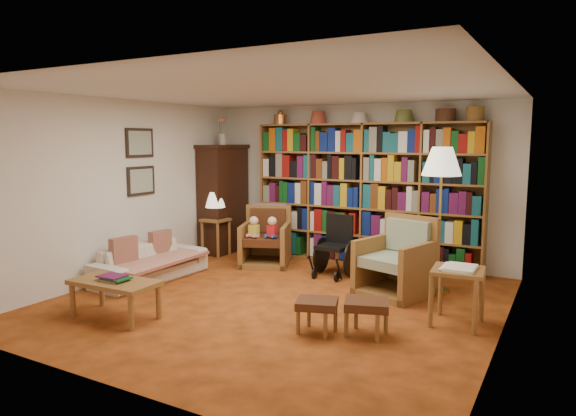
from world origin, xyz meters
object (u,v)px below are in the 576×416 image
Objects in this scene: armchair_sage at (397,264)px; footstool_a at (317,306)px; side_table_lamp at (216,229)px; side_table_papers at (458,278)px; sofa at (150,262)px; armchair_leather at (268,240)px; coffee_table at (115,285)px; footstool_b at (367,307)px; wheelchair at (336,248)px; floor_lamp at (442,167)px.

footstool_a is (-0.29, -1.75, -0.09)m from armchair_sage.
side_table_lamp and side_table_papers have the same top height.
side_table_lamp is 3.34m from armchair_sage.
armchair_sage reaches higher than sofa.
sofa is 1.65× the size of armchair_sage.
armchair_leather is 2.95m from coffee_table.
coffee_table reaches higher than footstool_b.
wheelchair is 2.31m from side_table_papers.
footstool_b is at bearing -41.00° from armchair_leather.
side_table_papers reaches higher than sofa.
coffee_table is (0.87, -2.98, -0.09)m from side_table_lamp.
armchair_leather is 2.96m from floor_lamp.
floor_lamp is (0.45, 0.28, 1.23)m from armchair_sage.
sofa reaches higher than footstool_b.
armchair_leather is at bearing 175.22° from wheelchair.
floor_lamp is at bearing -5.11° from armchair_leather.
side_table_lamp reaches higher than footstool_a.
armchair_leather is 3.00m from footstool_a.
side_table_lamp is at bearing 148.39° from footstool_b.
side_table_lamp is 2.26m from wheelchair.
side_table_lamp is 0.34× the size of floor_lamp.
floor_lamp reaches higher than armchair_leather.
side_table_papers is 1.29× the size of footstool_a.
coffee_table is at bearing -162.47° from footstool_a.
sofa reaches higher than coffee_table.
armchair_leather is (0.96, 1.61, 0.13)m from sofa.
floor_lamp is at bearing 32.09° from armchair_sage.
armchair_leather is 3.42m from side_table_papers.
armchair_leather is 1.91× the size of footstool_b.
coffee_table is at bearing -115.90° from wheelchair.
sofa is 4.11m from side_table_papers.
sofa is at bearing -159.42° from floor_lamp.
footstool_b is at bearing 17.99° from coffee_table.
armchair_sage is 1.34m from floor_lamp.
side_table_papers is at bearing -67.66° from floor_lamp.
sofa is at bearing 171.67° from footstool_b.
armchair_leather is at bearing 130.67° from footstool_a.
footstool_a is 2.24m from coffee_table.
sofa is 1.68× the size of coffee_table.
sofa is 1.88m from armchair_leather.
wheelchair is 1.37× the size of side_table_papers.
wheelchair is at bearing 147.28° from side_table_papers.
floor_lamp reaches higher than sofa.
armchair_leather is 1.14× the size of wheelchair.
floor_lamp is at bearing 70.14° from footstool_a.
side_table_papers is (1.94, -1.25, 0.11)m from wheelchair.
floor_lamp is (3.74, -0.28, 1.14)m from side_table_lamp.
armchair_sage is 1.17× the size of wheelchair.
armchair_sage is at bearing 137.44° from side_table_papers.
armchair_sage reaches higher than armchair_leather.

